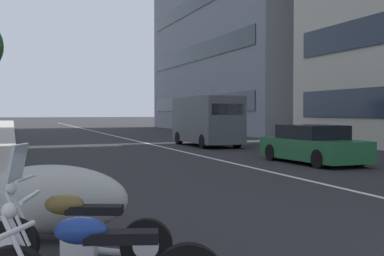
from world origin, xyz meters
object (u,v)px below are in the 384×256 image
(motorcycle_mid_row, at_px, (49,200))
(car_following_behind, at_px, (313,145))
(delivery_van_ahead, at_px, (207,120))
(motorcycle_nearest_camera, at_px, (75,233))

(motorcycle_mid_row, relative_size, car_following_behind, 0.51)
(motorcycle_mid_row, distance_m, car_following_behind, 12.86)
(delivery_van_ahead, bearing_deg, motorcycle_mid_row, 152.03)
(motorcycle_nearest_camera, xyz_separation_m, delivery_van_ahead, (20.15, -9.25, 0.99))
(motorcycle_mid_row, bearing_deg, delivery_van_ahead, -97.09)
(motorcycle_nearest_camera, height_order, delivery_van_ahead, delivery_van_ahead)
(motorcycle_nearest_camera, distance_m, motorcycle_mid_row, 1.49)
(motorcycle_nearest_camera, bearing_deg, car_following_behind, -112.39)
(motorcycle_mid_row, height_order, delivery_van_ahead, delivery_van_ahead)
(motorcycle_mid_row, xyz_separation_m, delivery_van_ahead, (18.68, -9.45, 0.83))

